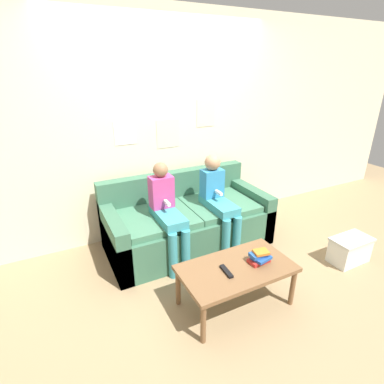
% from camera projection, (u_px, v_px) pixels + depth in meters
% --- Properties ---
extents(ground_plane, '(10.00, 10.00, 0.00)m').
position_uv_depth(ground_plane, '(210.00, 268.00, 3.16)').
color(ground_plane, '#937A56').
extents(wall_back, '(8.00, 0.06, 2.60)m').
position_uv_depth(wall_back, '(167.00, 128.00, 3.56)').
color(wall_back, beige).
rests_on(wall_back, ground_plane).
extents(couch, '(1.86, 0.88, 0.81)m').
position_uv_depth(couch, '(187.00, 222.00, 3.51)').
color(couch, '#38664C').
rests_on(couch, ground_plane).
extents(coffee_table, '(0.97, 0.54, 0.40)m').
position_uv_depth(coffee_table, '(236.00, 271.00, 2.56)').
color(coffee_table, brown).
rests_on(coffee_table, ground_plane).
extents(person_left, '(0.24, 0.59, 1.07)m').
position_uv_depth(person_left, '(167.00, 211.00, 3.08)').
color(person_left, teal).
rests_on(person_left, ground_plane).
extents(person_right, '(0.24, 0.59, 1.08)m').
position_uv_depth(person_right, '(218.00, 198.00, 3.33)').
color(person_right, teal).
rests_on(person_right, ground_plane).
extents(tv_remote, '(0.05, 0.17, 0.02)m').
position_uv_depth(tv_remote, '(226.00, 271.00, 2.47)').
color(tv_remote, black).
rests_on(tv_remote, coffee_table).
extents(book_stack, '(0.20, 0.15, 0.11)m').
position_uv_depth(book_stack, '(260.00, 257.00, 2.58)').
color(book_stack, red).
rests_on(book_stack, coffee_table).
extents(storage_box, '(0.44, 0.26, 0.29)m').
position_uv_depth(storage_box, '(350.00, 250.00, 3.23)').
color(storage_box, silver).
rests_on(storage_box, ground_plane).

